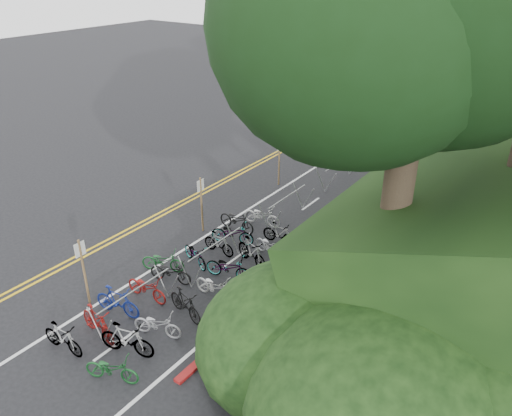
% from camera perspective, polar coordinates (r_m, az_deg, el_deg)
% --- Properties ---
extents(ground, '(120.00, 120.00, 0.00)m').
position_cam_1_polar(ground, '(19.36, -17.27, -7.93)').
color(ground, black).
rests_on(ground, ground).
extents(road_markings, '(7.47, 80.00, 0.01)m').
position_cam_1_polar(road_markings, '(25.34, 1.54, 2.01)').
color(road_markings, gold).
rests_on(road_markings, ground).
extents(red_curb, '(0.25, 28.00, 0.10)m').
position_cam_1_polar(red_curb, '(24.77, 13.81, 0.70)').
color(red_curb, maroon).
rests_on(red_curb, ground).
extents(bike_rack_front, '(1.14, 3.02, 1.16)m').
position_cam_1_polar(bike_rack_front, '(16.72, -13.61, -9.93)').
color(bike_rack_front, '#9D9EA0').
rests_on(bike_rack_front, ground).
extents(bike_racks_rest, '(1.14, 23.00, 1.17)m').
position_cam_1_polar(bike_racks_rest, '(26.25, 9.44, 4.58)').
color(bike_racks_rest, '#9D9EA0').
rests_on(bike_racks_rest, ground).
extents(signpost_near, '(0.08, 0.40, 2.49)m').
position_cam_1_polar(signpost_near, '(17.59, -19.13, -6.47)').
color(signpost_near, brown).
rests_on(signpost_near, ground).
extents(signposts_rest, '(0.08, 18.40, 2.50)m').
position_cam_1_polar(signposts_rest, '(27.91, 6.05, 7.43)').
color(signposts_rest, brown).
rests_on(signposts_rest, ground).
extents(bike_front, '(1.22, 1.76, 0.87)m').
position_cam_1_polar(bike_front, '(19.13, -10.59, -5.94)').
color(bike_front, '#144C1E').
rests_on(bike_front, ground).
extents(bike_valet, '(3.31, 11.67, 1.09)m').
position_cam_1_polar(bike_valet, '(18.22, -6.86, -7.32)').
color(bike_valet, slate).
rests_on(bike_valet, ground).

